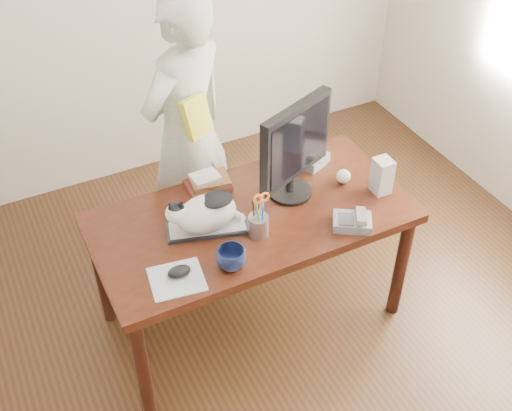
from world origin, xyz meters
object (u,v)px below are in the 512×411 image
(desk, at_px, (245,227))
(phone, at_px, (353,221))
(mouse, at_px, (179,271))
(keyboard, at_px, (208,228))
(speaker, at_px, (382,176))
(baseball, at_px, (344,176))
(book_stack, at_px, (208,183))
(calculator, at_px, (306,157))
(coffee_mug, at_px, (231,258))
(monitor, at_px, (295,147))
(pen_cup, at_px, (259,224))
(cat, at_px, (204,212))
(person, at_px, (187,133))

(desk, xyz_separation_m, phone, (0.41, -0.37, 0.18))
(mouse, height_order, phone, phone)
(keyboard, height_order, speaker, speaker)
(speaker, relative_size, baseball, 2.58)
(book_stack, relative_size, calculator, 0.90)
(coffee_mug, distance_m, calculator, 0.91)
(monitor, distance_m, pen_cup, 0.43)
(desk, xyz_separation_m, cat, (-0.25, -0.08, 0.26))
(coffee_mug, bearing_deg, mouse, 166.32)
(coffee_mug, height_order, calculator, coffee_mug)
(calculator, bearing_deg, phone, -121.00)
(coffee_mug, bearing_deg, book_stack, 76.78)
(phone, relative_size, baseball, 3.02)
(monitor, xyz_separation_m, person, (-0.33, 0.65, -0.20))
(coffee_mug, bearing_deg, person, 79.38)
(baseball, height_order, book_stack, book_stack)
(coffee_mug, height_order, phone, coffee_mug)
(phone, bearing_deg, baseball, 96.91)
(book_stack, relative_size, person, 0.14)
(coffee_mug, height_order, baseball, coffee_mug)
(cat, distance_m, phone, 0.73)
(mouse, height_order, calculator, calculator)
(cat, distance_m, person, 0.72)
(desk, xyz_separation_m, keyboard, (-0.24, -0.08, 0.16))
(coffee_mug, distance_m, book_stack, 0.60)
(phone, distance_m, person, 1.10)
(mouse, bearing_deg, person, 74.25)
(cat, xyz_separation_m, coffee_mug, (0.01, -0.28, -0.06))
(desk, bearing_deg, pen_cup, -98.53)
(cat, bearing_deg, keyboard, 8.36)
(keyboard, xyz_separation_m, mouse, (-0.24, -0.22, 0.01))
(keyboard, height_order, monitor, monitor)
(desk, distance_m, coffee_mug, 0.48)
(phone, xyz_separation_m, speaker, (0.28, 0.17, 0.07))
(pen_cup, relative_size, coffee_mug, 1.88)
(mouse, relative_size, coffee_mug, 0.87)
(desk, distance_m, calculator, 0.54)
(coffee_mug, xyz_separation_m, phone, (0.65, -0.01, -0.03))
(phone, bearing_deg, person, 147.12)
(person, bearing_deg, keyboard, 50.76)
(cat, bearing_deg, coffee_mug, -72.15)
(speaker, xyz_separation_m, baseball, (-0.13, 0.15, -0.06))
(book_stack, bearing_deg, baseball, -18.44)
(mouse, distance_m, calculator, 1.08)
(cat, xyz_separation_m, speaker, (0.94, -0.13, -0.02))
(desk, relative_size, calculator, 6.10)
(pen_cup, xyz_separation_m, phone, (0.44, -0.15, -0.04))
(coffee_mug, height_order, person, person)
(mouse, height_order, coffee_mug, coffee_mug)
(pen_cup, xyz_separation_m, person, (-0.03, 0.84, 0.03))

